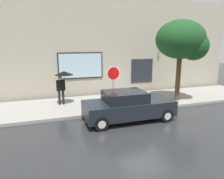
% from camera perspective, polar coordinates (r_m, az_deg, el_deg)
% --- Properties ---
extents(ground_plane, '(60.00, 60.00, 0.00)m').
position_cam_1_polar(ground_plane, '(10.73, 9.37, -7.79)').
color(ground_plane, '#282B2D').
extents(sidewalk, '(20.00, 4.00, 0.15)m').
position_cam_1_polar(sidewalk, '(13.30, 3.32, -3.33)').
color(sidewalk, gray).
rests_on(sidewalk, ground).
extents(building_facade, '(20.00, 0.67, 7.00)m').
position_cam_1_polar(building_facade, '(15.14, -0.18, 11.68)').
color(building_facade, '#B2A893').
rests_on(building_facade, ground).
extents(parked_car, '(4.37, 1.90, 1.47)m').
position_cam_1_polar(parked_car, '(10.10, 4.43, -4.62)').
color(parked_car, black).
rests_on(parked_car, ground).
extents(fire_hydrant, '(0.30, 0.44, 0.77)m').
position_cam_1_polar(fire_hydrant, '(12.44, 9.97, -2.45)').
color(fire_hydrant, white).
rests_on(fire_hydrant, sidewalk).
extents(pedestrian_with_umbrella, '(1.08, 1.08, 2.00)m').
position_cam_1_polar(pedestrian_with_umbrella, '(12.40, -13.47, 3.21)').
color(pedestrian_with_umbrella, black).
rests_on(pedestrian_with_umbrella, sidewalk).
extents(street_tree, '(3.16, 2.68, 5.01)m').
position_cam_1_polar(street_tree, '(13.56, 19.25, 12.57)').
color(street_tree, '#4C3823').
rests_on(street_tree, sidewalk).
extents(stop_sign, '(0.76, 0.10, 2.41)m').
position_cam_1_polar(stop_sign, '(11.01, 0.38, 2.86)').
color(stop_sign, gray).
rests_on(stop_sign, sidewalk).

